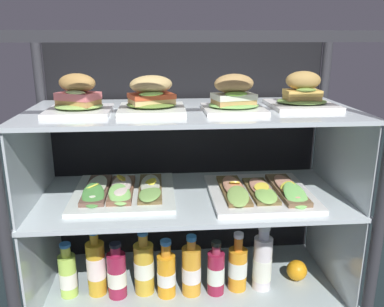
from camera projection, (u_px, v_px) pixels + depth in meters
ground_plane at (192, 295)px, 1.48m from camera, size 6.00×6.00×0.02m
case_base_deck at (192, 289)px, 1.47m from camera, size 1.11×0.52×0.03m
case_frame at (189, 152)px, 1.46m from camera, size 1.11×0.52×0.93m
riser_lower_tier at (192, 243)px, 1.42m from camera, size 1.04×0.45×0.34m
shelf_lower_glass at (192, 197)px, 1.37m from camera, size 1.05×0.46×0.01m
riser_upper_tier at (192, 155)px, 1.33m from camera, size 1.04×0.45×0.28m
shelf_upper_glass at (192, 111)px, 1.28m from camera, size 1.05×0.46×0.01m
plated_roll_sandwich_mid_left at (78, 99)px, 1.21m from camera, size 0.19×0.19×0.12m
plated_roll_sandwich_mid_right at (151, 98)px, 1.23m from camera, size 0.20×0.20×0.11m
plated_roll_sandwich_far_right at (234, 97)px, 1.23m from camera, size 0.19×0.19×0.12m
plated_roll_sandwich_near_right_corner at (302, 95)px, 1.31m from camera, size 0.21×0.21×0.12m
open_sandwich_tray_far_left at (123, 191)px, 1.35m from camera, size 0.34×0.35×0.07m
open_sandwich_tray_left_of_center at (261, 192)px, 1.35m from camera, size 0.34×0.35×0.06m
juice_bottle_front_left_end at (68, 275)px, 1.39m from camera, size 0.06×0.06×0.20m
juice_bottle_tucked_behind at (96, 267)px, 1.39m from camera, size 0.07×0.07×0.24m
juice_bottle_back_left at (117, 274)px, 1.38m from camera, size 0.07×0.07×0.20m
juice_bottle_front_right_end at (144, 267)px, 1.40m from camera, size 0.07×0.07×0.23m
juice_bottle_near_post at (166, 274)px, 1.38m from camera, size 0.06×0.06×0.21m
juice_bottle_back_center at (191, 270)px, 1.39m from camera, size 0.07×0.07×0.22m
juice_bottle_back_right at (216, 272)px, 1.40m from camera, size 0.06×0.06×0.20m
juice_bottle_front_fourth at (238, 267)px, 1.42m from camera, size 0.07×0.07×0.22m
juice_bottle_front_middle at (262, 263)px, 1.42m from camera, size 0.07×0.07×0.25m
orange_fruit_beside_bottles at (297, 271)px, 1.48m from camera, size 0.08×0.08×0.08m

